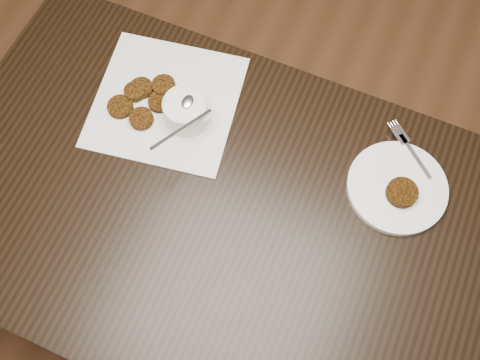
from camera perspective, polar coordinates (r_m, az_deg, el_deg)
name	(u,v)px	position (r m, az deg, el deg)	size (l,w,h in m)	color
floor	(224,288)	(1.94, -1.69, -11.02)	(4.00, 4.00, 0.00)	brown
table	(217,251)	(1.59, -2.33, -7.30)	(1.27, 0.82, 0.75)	black
napkin	(166,102)	(1.35, -7.60, 7.96)	(0.33, 0.33, 0.00)	white
sauce_ramekin	(184,103)	(1.26, -5.71, 7.81)	(0.13, 0.13, 0.14)	silver
patty_cluster	(143,95)	(1.35, -9.88, 8.59)	(0.20, 0.20, 0.02)	#5D350C
plate_with_patty	(398,186)	(1.27, 15.88, -0.59)	(0.22, 0.22, 0.03)	white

